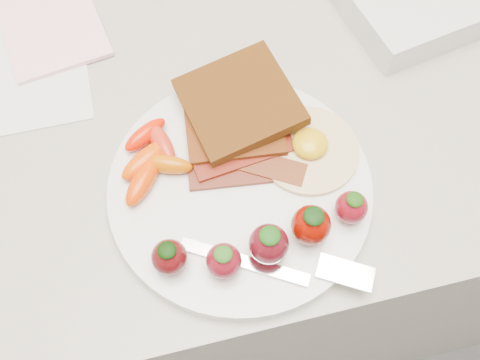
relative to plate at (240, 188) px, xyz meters
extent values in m
cube|color=gray|center=(0.01, 0.16, -0.46)|extent=(2.00, 0.60, 0.90)
cylinder|color=white|center=(0.00, 0.00, 0.00)|extent=(0.27, 0.27, 0.02)
cube|color=#3A1406|center=(0.01, 0.07, 0.02)|extent=(0.11, 0.11, 0.01)
cube|color=black|center=(0.02, 0.08, 0.03)|extent=(0.13, 0.13, 0.03)
cylinder|color=#F3E4C2|center=(0.08, 0.02, 0.01)|extent=(0.13, 0.13, 0.01)
ellipsoid|color=gold|center=(0.08, 0.02, 0.02)|extent=(0.05, 0.05, 0.02)
cube|color=#4A140C|center=(0.00, 0.01, 0.01)|extent=(0.11, 0.04, 0.00)
cube|color=#4B1109|center=(0.02, 0.02, 0.01)|extent=(0.11, 0.08, 0.00)
cube|color=#4D1608|center=(0.01, 0.03, 0.02)|extent=(0.11, 0.04, 0.00)
ellipsoid|color=#E34400|center=(-0.09, 0.05, 0.02)|extent=(0.07, 0.05, 0.02)
ellipsoid|color=#BD5300|center=(-0.07, 0.03, 0.02)|extent=(0.06, 0.04, 0.02)
ellipsoid|color=#DA3800|center=(-0.09, 0.02, 0.02)|extent=(0.05, 0.06, 0.02)
ellipsoid|color=red|center=(-0.07, 0.06, 0.02)|extent=(0.03, 0.06, 0.02)
ellipsoid|color=red|center=(-0.08, 0.07, 0.02)|extent=(0.06, 0.04, 0.02)
ellipsoid|color=#4A080C|center=(-0.08, -0.07, 0.03)|extent=(0.03, 0.03, 0.04)
ellipsoid|color=black|center=(-0.08, -0.07, 0.05)|extent=(0.02, 0.02, 0.01)
ellipsoid|color=maroon|center=(-0.03, -0.08, 0.03)|extent=(0.03, 0.03, 0.04)
ellipsoid|color=#204F11|center=(-0.03, -0.08, 0.05)|extent=(0.02, 0.02, 0.01)
ellipsoid|color=#4D0A13|center=(0.01, -0.08, 0.03)|extent=(0.04, 0.04, 0.04)
ellipsoid|color=#12430B|center=(0.01, -0.08, 0.05)|extent=(0.02, 0.02, 0.01)
ellipsoid|color=#700800|center=(0.05, -0.07, 0.03)|extent=(0.04, 0.04, 0.04)
ellipsoid|color=black|center=(0.05, -0.07, 0.05)|extent=(0.02, 0.02, 0.01)
ellipsoid|color=maroon|center=(0.10, -0.06, 0.03)|extent=(0.03, 0.03, 0.04)
ellipsoid|color=#184009|center=(0.10, -0.06, 0.04)|extent=(0.02, 0.02, 0.01)
cube|color=white|center=(-0.02, -0.08, 0.01)|extent=(0.11, 0.07, 0.00)
cube|color=silver|center=(0.07, -0.11, 0.01)|extent=(0.06, 0.05, 0.00)
cube|color=silver|center=(-0.23, 0.25, -0.01)|extent=(0.18, 0.24, 0.00)
cube|color=#FEBCD0|center=(-0.17, 0.28, 0.00)|extent=(0.14, 0.18, 0.01)
camera|label=1|loc=(-0.06, -0.23, 0.50)|focal=40.00mm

